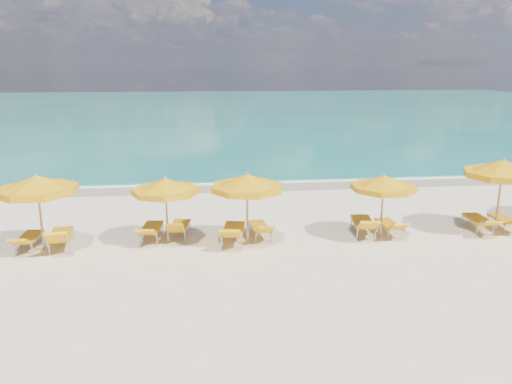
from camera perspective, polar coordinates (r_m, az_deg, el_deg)
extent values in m
plane|color=beige|center=(16.57, 0.60, -5.32)|extent=(120.00, 120.00, 0.00)
cube|color=#12695B|center=(63.74, -4.87, 9.39)|extent=(120.00, 80.00, 0.30)
cube|color=tan|center=(23.62, -1.64, 0.74)|extent=(120.00, 2.60, 0.01)
cube|color=white|center=(24.40, -1.81, 1.18)|extent=(120.00, 1.20, 0.03)
cube|color=white|center=(33.19, -13.53, 4.35)|extent=(14.00, 0.36, 0.05)
cube|color=white|center=(41.09, 7.55, 6.51)|extent=(18.00, 0.30, 0.05)
cylinder|color=tan|center=(16.51, -23.42, -2.35)|extent=(0.07, 0.07, 2.34)
cone|color=orange|center=(16.27, -23.76, 0.97)|extent=(3.06, 3.06, 0.47)
cylinder|color=orange|center=(16.32, -23.68, 0.19)|extent=(3.08, 3.08, 0.19)
sphere|color=tan|center=(16.22, -23.85, 1.79)|extent=(0.10, 0.10, 0.10)
cylinder|color=tan|center=(16.11, -10.18, -2.22)|extent=(0.07, 0.07, 2.09)
cone|color=orange|center=(15.88, -10.32, 0.82)|extent=(2.20, 2.20, 0.42)
cylinder|color=orange|center=(15.93, -10.29, 0.11)|extent=(2.22, 2.22, 0.17)
sphere|color=tan|center=(15.83, -10.36, 1.57)|extent=(0.09, 0.09, 0.09)
cylinder|color=tan|center=(15.75, -1.00, -2.08)|extent=(0.07, 0.07, 2.25)
cone|color=orange|center=(15.50, -1.02, 1.26)|extent=(2.73, 2.73, 0.45)
cylinder|color=orange|center=(15.55, -1.01, 0.47)|extent=(2.75, 2.75, 0.18)
sphere|color=tan|center=(15.45, -1.02, 2.09)|extent=(0.10, 0.10, 0.10)
cylinder|color=tan|center=(16.85, 14.21, -1.72)|extent=(0.06, 0.06, 2.08)
cone|color=orange|center=(16.64, 14.39, 1.17)|extent=(2.79, 2.79, 0.42)
cylinder|color=orange|center=(16.68, 14.35, 0.49)|extent=(2.81, 2.81, 0.17)
sphere|color=tan|center=(16.59, 14.44, 1.88)|extent=(0.09, 0.09, 0.09)
cylinder|color=tan|center=(18.80, 26.02, -0.49)|extent=(0.08, 0.08, 2.46)
cone|color=orange|center=(18.58, 26.37, 2.59)|extent=(2.60, 2.60, 0.49)
cylinder|color=orange|center=(18.63, 26.28, 1.87)|extent=(2.62, 2.62, 0.20)
sphere|color=tan|center=(18.54, 26.45, 3.35)|extent=(0.11, 0.11, 0.11)
cube|color=#E5A20E|center=(17.20, -24.44, -4.68)|extent=(0.56, 1.22, 0.07)
cube|color=#E5A20E|center=(16.40, -25.41, -5.15)|extent=(0.55, 0.54, 0.35)
cube|color=#E5A20E|center=(16.86, -21.38, -4.55)|extent=(0.82, 1.47, 0.09)
cube|color=#E5A20E|center=(15.90, -21.81, -4.88)|extent=(0.70, 0.64, 0.50)
cube|color=#E5A20E|center=(16.81, -11.83, -3.99)|extent=(0.69, 1.34, 0.08)
cube|color=#E5A20E|center=(15.91, -12.42, -4.50)|extent=(0.63, 0.62, 0.37)
cube|color=#E5A20E|center=(16.90, -8.70, -3.79)|extent=(0.71, 1.32, 0.08)
cube|color=#E5A20E|center=(16.04, -9.21, -4.08)|extent=(0.62, 0.57, 0.44)
cube|color=#E5A20E|center=(16.20, -2.58, -4.24)|extent=(0.87, 1.52, 0.09)
cube|color=#E5A20E|center=(15.21, -2.94, -4.76)|extent=(0.73, 0.71, 0.45)
cube|color=#E5A20E|center=(16.66, 0.36, -3.93)|extent=(0.67, 1.26, 0.07)
cube|color=#E5A20E|center=(15.83, 1.05, -4.31)|extent=(0.59, 0.57, 0.38)
cube|color=#E5A20E|center=(17.33, 12.11, -3.32)|extent=(0.83, 1.49, 0.09)
cube|color=#E5A20E|center=(16.35, 12.74, -3.72)|extent=(0.71, 0.68, 0.45)
cube|color=#E5A20E|center=(17.53, 14.88, -3.51)|extent=(0.57, 1.20, 0.07)
cube|color=#E5A20E|center=(16.77, 16.00, -3.84)|extent=(0.54, 0.52, 0.37)
cube|color=#E5A20E|center=(18.94, 23.98, -2.84)|extent=(0.72, 1.37, 0.08)
cube|color=#E5A20E|center=(18.10, 25.22, -3.27)|extent=(0.65, 0.65, 0.35)
cube|color=#E5A20E|center=(19.50, 26.36, -2.74)|extent=(0.60, 1.22, 0.07)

